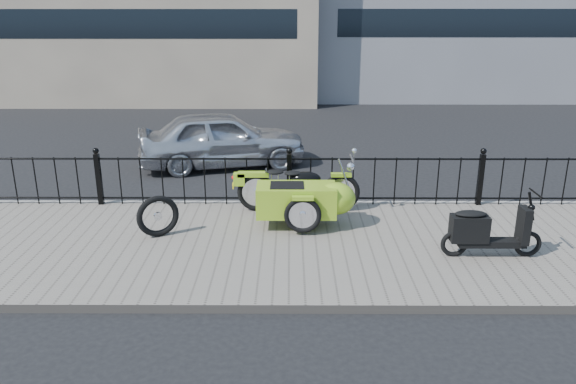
{
  "coord_description": "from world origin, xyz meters",
  "views": [
    {
      "loc": [
        0.02,
        -8.52,
        3.64
      ],
      "look_at": [
        -0.02,
        -0.1,
        0.83
      ],
      "focal_mm": 35.0,
      "sensor_mm": 36.0,
      "label": 1
    }
  ],
  "objects_px": {
    "scooter": "(485,232)",
    "spare_tire": "(158,216)",
    "motorcycle_sidecar": "(307,197)",
    "sedan_car": "(222,139)"
  },
  "relations": [
    {
      "from": "scooter",
      "to": "spare_tire",
      "type": "relative_size",
      "value": 2.17
    },
    {
      "from": "spare_tire",
      "to": "sedan_car",
      "type": "bearing_deg",
      "value": 83.71
    },
    {
      "from": "motorcycle_sidecar",
      "to": "spare_tire",
      "type": "xyz_separation_m",
      "value": [
        -2.37,
        -0.57,
        -0.13
      ]
    },
    {
      "from": "spare_tire",
      "to": "sedan_car",
      "type": "distance_m",
      "value": 4.57
    },
    {
      "from": "scooter",
      "to": "motorcycle_sidecar",
      "type": "bearing_deg",
      "value": 153.11
    },
    {
      "from": "spare_tire",
      "to": "scooter",
      "type": "bearing_deg",
      "value": -8.46
    },
    {
      "from": "motorcycle_sidecar",
      "to": "scooter",
      "type": "distance_m",
      "value": 2.88
    },
    {
      "from": "spare_tire",
      "to": "sedan_car",
      "type": "xyz_separation_m",
      "value": [
        0.5,
        4.54,
        0.2
      ]
    },
    {
      "from": "scooter",
      "to": "spare_tire",
      "type": "bearing_deg",
      "value": 171.54
    },
    {
      "from": "motorcycle_sidecar",
      "to": "spare_tire",
      "type": "bearing_deg",
      "value": -166.59
    }
  ]
}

